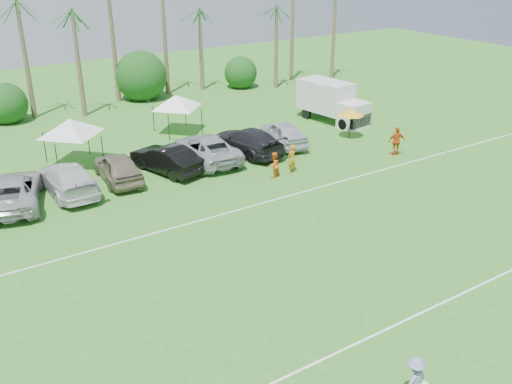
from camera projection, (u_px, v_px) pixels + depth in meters
ground at (423, 361)px, 19.95m from camera, size 120.00×120.00×0.00m
field_lines at (288, 262)px, 26.08m from camera, size 80.00×12.10×0.01m
palm_tree_4 at (20, 25)px, 44.03m from camera, size 2.40×2.40×8.90m
palm_tree_5 at (71, 10)px, 45.68m from camera, size 2.40×2.40×9.90m
palm_tree_8 at (213, 12)px, 52.52m from camera, size 2.40×2.40×8.90m
bush_tree_1 at (3, 98)px, 46.10m from camera, size 4.00×4.00×4.00m
bush_tree_2 at (142, 80)px, 52.09m from camera, size 4.00×4.00×4.00m
bush_tree_3 at (236, 68)px, 57.09m from camera, size 4.00×4.00×4.00m
sideline_player_a at (292, 159)px, 35.88m from camera, size 0.76×0.61×1.83m
sideline_player_b at (274, 165)px, 35.15m from camera, size 0.93×0.81×1.63m
sideline_player_c at (397, 141)px, 38.69m from camera, size 1.28×0.91×2.01m
box_truck at (332, 101)px, 45.74m from camera, size 3.09×6.37×3.16m
canopy_tent_left at (69, 119)px, 36.24m from camera, size 4.48×4.48×3.63m
canopy_tent_right at (176, 95)px, 42.54m from camera, size 4.22×4.22×3.42m
market_umbrella at (351, 112)px, 41.73m from camera, size 1.97×1.97×2.19m
frisbee_player at (414, 380)px, 17.95m from camera, size 1.13×0.72×1.67m
parked_car_2 at (12, 191)px, 31.36m from camera, size 4.47×6.83×1.75m
parked_car_3 at (68, 179)px, 32.99m from camera, size 2.53×6.05×1.75m
parked_car_4 at (118, 167)px, 34.61m from camera, size 2.48×5.28×1.75m
parked_car_5 at (166, 159)px, 35.97m from camera, size 3.24×5.60×1.75m
parked_car_6 at (207, 148)px, 37.75m from camera, size 3.34×6.47×1.75m
parked_car_7 at (247, 141)px, 39.15m from camera, size 3.08×6.24×1.75m
parked_car_8 at (283, 133)px, 40.74m from camera, size 3.06×5.44×1.75m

